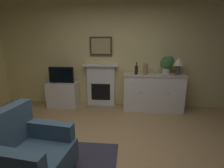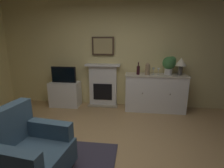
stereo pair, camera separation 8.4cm
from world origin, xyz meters
The scene contains 14 objects.
ground_plane centered at (0.00, 0.00, -0.05)m, with size 6.14×4.71×0.10m, color tan.
wall_rear centered at (0.00, 2.33, 1.43)m, with size 6.14×0.06×2.86m, color #EAD68C.
fireplace_unit centered at (-0.35, 2.20, 0.55)m, with size 0.87×0.30×1.10m.
framed_picture centered at (-0.35, 2.24, 1.54)m, with size 0.55×0.04×0.45m.
sideboard_cabinet centered at (0.95, 2.02, 0.45)m, with size 1.44×0.49×0.89m.
table_lamp centered at (1.49, 2.02, 1.17)m, with size 0.26×0.26×0.40m.
wine_bottle centered at (0.53, 1.98, 1.00)m, with size 0.08×0.08×0.29m.
wine_glass_left centered at (0.88, 2.00, 1.02)m, with size 0.07×0.07×0.16m.
wine_glass_center centered at (0.99, 1.98, 1.02)m, with size 0.07×0.07×0.16m.
vase_decorative centered at (0.74, 1.97, 1.03)m, with size 0.11×0.11×0.28m.
tv_cabinet centered at (-1.33, 2.04, 0.32)m, with size 0.75×0.42×0.64m.
tv_set centered at (-1.33, 2.01, 0.84)m, with size 0.62×0.07×0.40m.
potted_plant_small centered at (1.24, 2.07, 1.15)m, with size 0.30×0.30×0.43m.
armchair centered at (-0.82, -0.42, 0.38)m, with size 0.90×0.86×0.92m.
Camera 1 is at (0.34, -2.11, 1.70)m, focal length 27.87 mm.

